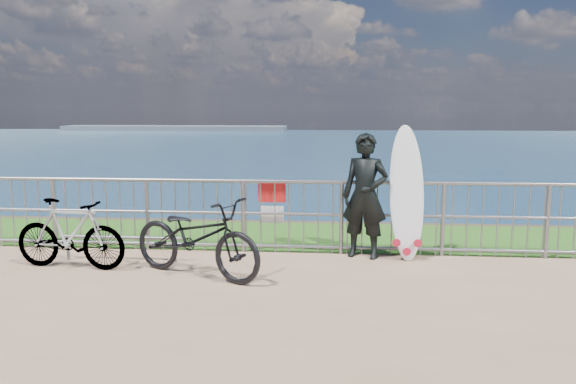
# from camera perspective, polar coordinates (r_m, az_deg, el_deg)

# --- Properties ---
(grass_strip) EXTENTS (120.00, 120.00, 0.00)m
(grass_strip) POSITION_cam_1_polar(r_m,az_deg,el_deg) (9.72, -0.57, -4.44)
(grass_strip) COLOR #245617
(grass_strip) RESTS_ON ground
(seascape) EXTENTS (260.00, 260.00, 5.00)m
(seascape) POSITION_cam_1_polar(r_m,az_deg,el_deg) (160.67, -11.28, 6.18)
(seascape) COLOR brown
(seascape) RESTS_ON ground
(railing) EXTENTS (10.06, 0.10, 1.13)m
(railing) POSITION_cam_1_polar(r_m,az_deg,el_deg) (8.53, -1.16, -2.37)
(railing) COLOR gray
(railing) RESTS_ON ground
(surfer) EXTENTS (0.77, 0.61, 1.84)m
(surfer) POSITION_cam_1_polar(r_m,az_deg,el_deg) (8.29, 7.84, -0.39)
(surfer) COLOR black
(surfer) RESTS_ON ground
(surfboard) EXTENTS (0.58, 0.53, 1.97)m
(surfboard) POSITION_cam_1_polar(r_m,az_deg,el_deg) (8.33, 11.96, -0.55)
(surfboard) COLOR white
(surfboard) RESTS_ON ground
(bicycle_near) EXTENTS (2.11, 1.49, 1.05)m
(bicycle_near) POSITION_cam_1_polar(r_m,az_deg,el_deg) (7.44, -9.30, -4.54)
(bicycle_near) COLOR black
(bicycle_near) RESTS_ON ground
(bicycle_far) EXTENTS (1.66, 0.63, 0.97)m
(bicycle_far) POSITION_cam_1_polar(r_m,az_deg,el_deg) (8.27, -21.28, -3.98)
(bicycle_far) COLOR black
(bicycle_far) RESTS_ON ground
(bike_rack) EXTENTS (1.80, 0.05, 0.37)m
(bike_rack) POSITION_cam_1_polar(r_m,az_deg,el_deg) (8.46, -16.62, -4.70)
(bike_rack) COLOR gray
(bike_rack) RESTS_ON ground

